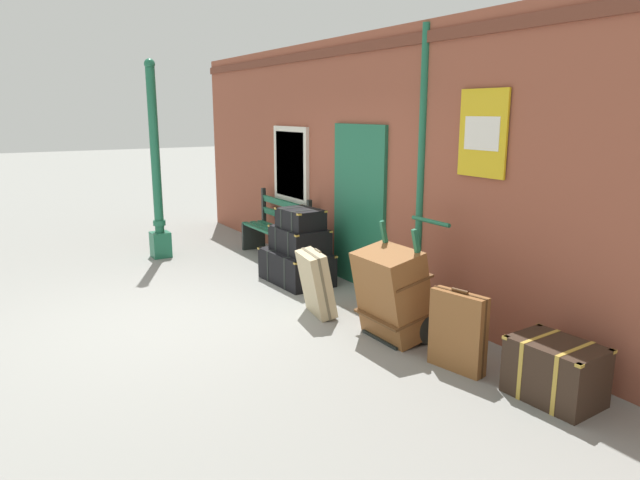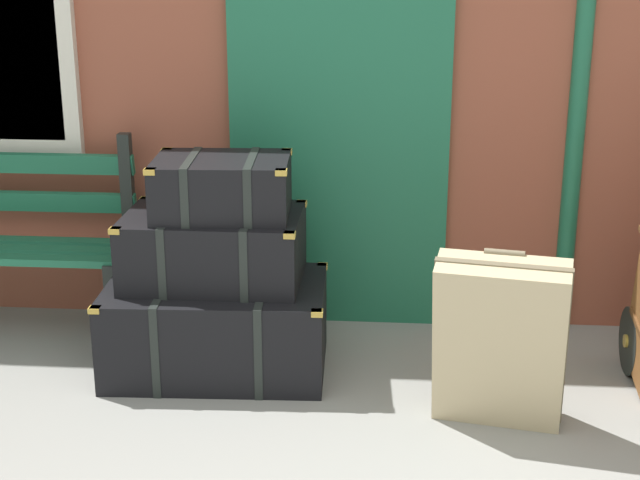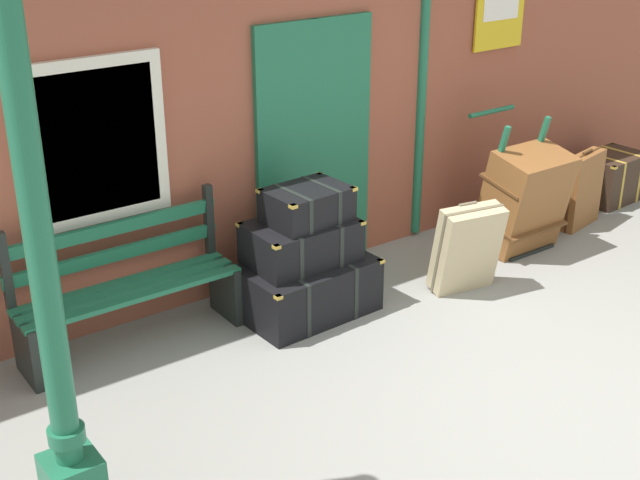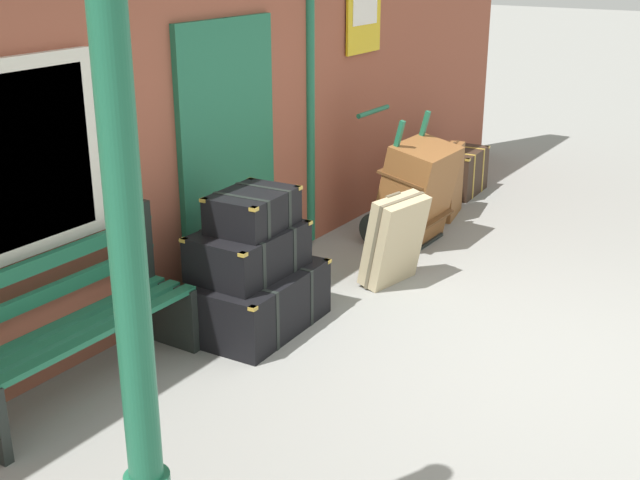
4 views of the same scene
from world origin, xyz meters
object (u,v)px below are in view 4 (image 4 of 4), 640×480
(steamer_trunk_base, at_px, (257,300))
(porters_trolley, at_px, (398,210))
(steamer_trunk_middle, at_px, (249,251))
(corner_trunk, at_px, (457,171))
(lamp_post, at_px, (136,352))
(large_brown_trunk, at_px, (417,192))
(platform_bench, at_px, (78,325))
(suitcase_oxblood, at_px, (394,240))
(suitcase_beige, at_px, (451,181))
(steamer_trunk_top, at_px, (253,210))

(steamer_trunk_base, relative_size, porters_trolley, 0.87)
(steamer_trunk_middle, height_order, corner_trunk, steamer_trunk_middle)
(lamp_post, bearing_deg, corner_trunk, 12.35)
(large_brown_trunk, bearing_deg, platform_bench, 171.77)
(steamer_trunk_base, height_order, suitcase_oxblood, suitcase_oxblood)
(platform_bench, relative_size, porters_trolley, 1.35)
(lamp_post, distance_m, steamer_trunk_base, 2.75)
(large_brown_trunk, relative_size, corner_trunk, 1.32)
(porters_trolley, bearing_deg, lamp_post, -165.06)
(steamer_trunk_base, relative_size, corner_trunk, 1.44)
(steamer_trunk_base, distance_m, steamer_trunk_middle, 0.37)
(large_brown_trunk, bearing_deg, suitcase_beige, 3.18)
(steamer_trunk_top, height_order, suitcase_beige, steamer_trunk_top)
(platform_bench, relative_size, steamer_trunk_middle, 1.97)
(large_brown_trunk, distance_m, suitcase_oxblood, 1.04)
(lamp_post, height_order, suitcase_oxblood, lamp_post)
(steamer_trunk_base, bearing_deg, porters_trolley, 0.99)
(steamer_trunk_base, distance_m, suitcase_oxblood, 1.33)
(steamer_trunk_top, bearing_deg, steamer_trunk_middle, 169.36)
(lamp_post, xyz_separation_m, corner_trunk, (6.23, 1.36, -0.91))
(steamer_trunk_base, relative_size, suitcase_beige, 1.37)
(platform_bench, bearing_deg, suitcase_oxblood, -17.66)
(suitcase_beige, bearing_deg, porters_trolley, 171.64)
(steamer_trunk_base, bearing_deg, corner_trunk, 2.75)
(suitcase_oxblood, bearing_deg, steamer_trunk_middle, 158.65)
(lamp_post, relative_size, steamer_trunk_middle, 3.72)
(steamer_trunk_top, bearing_deg, lamp_post, -152.49)
(steamer_trunk_middle, relative_size, suitcase_oxblood, 1.07)
(steamer_trunk_middle, bearing_deg, steamer_trunk_base, -78.14)
(steamer_trunk_base, bearing_deg, steamer_trunk_middle, 101.86)
(corner_trunk, bearing_deg, large_brown_trunk, -169.00)
(large_brown_trunk, height_order, suitcase_oxblood, large_brown_trunk)
(steamer_trunk_top, height_order, porters_trolley, porters_trolley)
(steamer_trunk_top, relative_size, suitcase_oxblood, 0.84)
(steamer_trunk_top, bearing_deg, suitcase_beige, -2.54)
(suitcase_beige, bearing_deg, steamer_trunk_top, 177.46)
(corner_trunk, bearing_deg, platform_bench, 177.97)
(suitcase_beige, bearing_deg, lamp_post, -168.68)
(steamer_trunk_base, xyz_separation_m, suitcase_beige, (3.11, -0.09, 0.15))
(lamp_post, xyz_separation_m, platform_bench, (1.01, 1.55, -0.70))
(platform_bench, height_order, suitcase_oxblood, platform_bench)
(steamer_trunk_middle, distance_m, steamer_trunk_top, 0.29)
(lamp_post, xyz_separation_m, suitcase_oxblood, (3.56, 0.74, -0.78))
(lamp_post, relative_size, large_brown_trunk, 3.17)
(large_brown_trunk, bearing_deg, steamer_trunk_base, 176.46)
(steamer_trunk_middle, bearing_deg, steamer_trunk_top, -10.64)
(lamp_post, height_order, steamer_trunk_top, lamp_post)
(suitcase_oxblood, bearing_deg, steamer_trunk_base, 160.71)
(lamp_post, height_order, corner_trunk, lamp_post)
(steamer_trunk_top, distance_m, porters_trolley, 2.28)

